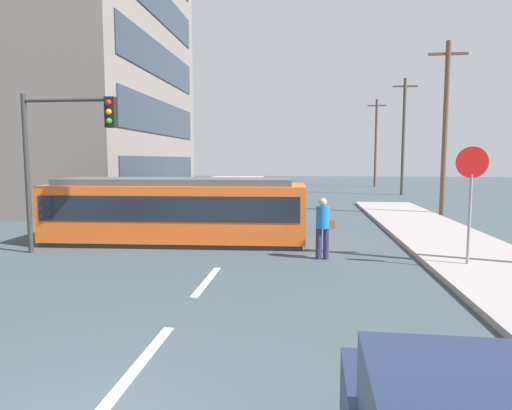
% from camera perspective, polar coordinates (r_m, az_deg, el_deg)
% --- Properties ---
extents(ground_plane, '(120.00, 120.00, 0.00)m').
position_cam_1_polar(ground_plane, '(13.96, -2.69, -5.34)').
color(ground_plane, '#3B474E').
extents(lane_stripe_1, '(0.16, 2.40, 0.01)m').
position_cam_1_polar(lane_stripe_1, '(6.52, -14.42, -18.82)').
color(lane_stripe_1, silver).
rests_on(lane_stripe_1, ground).
extents(lane_stripe_2, '(0.16, 2.40, 0.01)m').
position_cam_1_polar(lane_stripe_2, '(10.13, -6.29, -9.65)').
color(lane_stripe_2, silver).
rests_on(lane_stripe_2, ground).
extents(lane_stripe_3, '(0.16, 2.40, 0.01)m').
position_cam_1_polar(lane_stripe_3, '(20.36, 0.20, -1.78)').
color(lane_stripe_3, silver).
rests_on(lane_stripe_3, ground).
extents(lane_stripe_4, '(0.16, 2.40, 0.01)m').
position_cam_1_polar(lane_stripe_4, '(26.30, 1.60, -0.05)').
color(lane_stripe_4, silver).
rests_on(lane_stripe_4, ground).
extents(corner_building, '(17.56, 14.77, 22.40)m').
position_cam_1_polar(corner_building, '(31.93, -28.33, 20.60)').
color(corner_building, gray).
rests_on(corner_building, ground).
extents(streetcar_tram, '(8.37, 2.86, 2.10)m').
position_cam_1_polar(streetcar_tram, '(14.76, -10.06, -0.54)').
color(streetcar_tram, orange).
rests_on(streetcar_tram, ground).
extents(city_bus, '(2.69, 5.89, 1.86)m').
position_cam_1_polar(city_bus, '(19.88, -3.14, 1.12)').
color(city_bus, '#B2AEAE').
rests_on(city_bus, ground).
extents(pedestrian_crossing, '(0.51, 0.36, 1.67)m').
position_cam_1_polar(pedestrian_crossing, '(12.19, 8.56, -2.52)').
color(pedestrian_crossing, '#2F2A4F').
rests_on(pedestrian_crossing, ground).
extents(parked_sedan_mid, '(1.96, 4.03, 1.19)m').
position_cam_1_polar(parked_sedan_mid, '(19.71, -16.63, -0.47)').
color(parked_sedan_mid, black).
rests_on(parked_sedan_mid, ground).
extents(parked_sedan_far, '(2.02, 4.42, 1.19)m').
position_cam_1_polar(parked_sedan_far, '(26.13, -11.01, 1.17)').
color(parked_sedan_far, '#B7B7BF').
rests_on(parked_sedan_far, ground).
extents(parked_sedan_furthest, '(1.98, 4.15, 1.19)m').
position_cam_1_polar(parked_sedan_furthest, '(31.60, -7.98, 2.01)').
color(parked_sedan_furthest, '#2D6546').
rests_on(parked_sedan_furthest, ground).
extents(stop_sign, '(0.76, 0.07, 2.88)m').
position_cam_1_polar(stop_sign, '(12.00, 25.85, 2.82)').
color(stop_sign, gray).
rests_on(stop_sign, sidewalk_curb_right).
extents(traffic_light_mast, '(2.78, 0.33, 4.55)m').
position_cam_1_polar(traffic_light_mast, '(13.78, -23.46, 7.48)').
color(traffic_light_mast, '#333333').
rests_on(traffic_light_mast, ground).
extents(utility_pole_mid, '(1.80, 0.24, 8.26)m').
position_cam_1_polar(utility_pole_mid, '(23.44, 23.06, 9.32)').
color(utility_pole_mid, brown).
rests_on(utility_pole_mid, ground).
extents(utility_pole_far, '(1.80, 0.24, 8.77)m').
position_cam_1_polar(utility_pole_far, '(35.88, 18.37, 8.52)').
color(utility_pole_far, '#4D4837').
rests_on(utility_pole_far, ground).
extents(utility_pole_distant, '(1.80, 0.24, 8.59)m').
position_cam_1_polar(utility_pole_distant, '(46.07, 15.10, 7.85)').
color(utility_pole_distant, brown).
rests_on(utility_pole_distant, ground).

